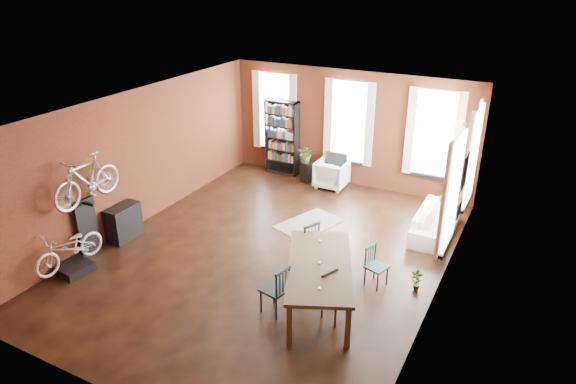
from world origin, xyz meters
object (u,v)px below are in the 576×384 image
Objects in this scene: dining_chair_a at (275,289)px; console_table at (124,222)px; bike_trainer at (74,268)px; white_armchair at (332,173)px; dining_chair_b at (306,242)px; dining_table at (319,284)px; dining_chair_c at (336,298)px; bookshelf at (282,138)px; bicycle_floor at (66,232)px; plant_stand at (307,172)px; cream_sofa at (437,218)px; dining_chair_d at (377,267)px.

dining_chair_a is 4.42m from console_table.
white_armchair is at bearing 65.78° from bike_trainer.
dining_chair_b is (-0.24, 1.75, 0.01)m from dining_chair_a.
dining_table is at bearing 110.14° from white_armchair.
dining_chair_c is at bearing 117.29° from dining_chair_a.
dining_table is 0.53m from dining_chair_c.
dining_chair_a reaches higher than console_table.
console_table is at bearing 57.91° from white_armchair.
white_armchair is at bearing 46.78° from dining_chair_c.
console_table is (-4.11, -0.96, -0.09)m from dining_chair_b.
bike_trainer is (-2.91, -6.46, -0.34)m from white_armchair.
console_table is (-5.39, 0.49, -0.04)m from dining_chair_c.
console_table is at bearing -88.80° from dining_chair_a.
white_armchair is at bearing -9.70° from bookshelf.
bike_trainer is at bearing 126.73° from bicycle_floor.
dining_chair_b is (-0.84, 1.17, 0.07)m from dining_table.
dining_chair_c is 0.59× the size of bicycle_floor.
plant_stand is (-2.10, 5.71, -0.18)m from dining_chair_a.
dining_table is at bearing 21.27° from bicycle_floor.
dining_table is 5.47m from white_armchair.
dining_table is 2.61× the size of dining_chair_a.
dining_table is 2.78× the size of dining_chair_c.
dining_chair_c is at bearing 168.14° from cream_sofa.
bookshelf is 6.88m from bicycle_floor.
bike_trainer is (-4.84, -1.35, -0.33)m from dining_table.
white_armchair is 1.39× the size of bike_trainer.
console_table is at bearing 93.85° from bike_trainer.
white_armchair is 3.51m from cream_sofa.
dining_chair_d reaches higher than plant_stand.
plant_stand is (-1.86, 3.97, -0.19)m from dining_chair_b.
dining_chair_b is at bearing -56.33° from bookshelf.
dining_table is at bearing 15.57° from bike_trainer.
dining_chair_b is at bearing -64.85° from plant_stand.
bicycle_floor is (-5.56, -2.43, 0.53)m from dining_chair_d.
plant_stand is (2.24, 4.92, -0.11)m from console_table.
bicycle_floor is at bearing 171.96° from dining_table.
bookshelf reaches higher than bike_trainer.
dining_chair_c is 1.37m from dining_chair_d.
dining_chair_d is 6.23m from bookshelf.
plant_stand is 0.39× the size of bicycle_floor.
white_armchair is (-1.33, 5.69, -0.05)m from dining_chair_a.
white_armchair reaches higher than console_table.
dining_chair_a is 1.07× the size of dining_chair_c.
dining_chair_c is 0.43× the size of cream_sofa.
dining_chair_b is 1.10× the size of dining_chair_c.
cream_sofa is at bearing 167.78° from dining_chair_a.
dining_chair_c is at bearing 11.39° from bike_trainer.
white_armchair is 1.07× the size of console_table.
dining_chair_c is 1.45× the size of bike_trainer.
bookshelf is 5.28m from cream_sofa.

